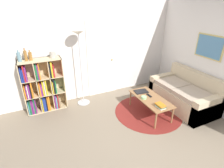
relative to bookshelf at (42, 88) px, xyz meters
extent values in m
plane|color=gray|center=(1.50, -2.50, -0.58)|extent=(14.00, 14.00, 0.00)
cube|color=silver|center=(1.50, 0.22, 0.72)|extent=(7.16, 0.05, 2.60)
cube|color=white|center=(1.58, 0.18, 0.42)|extent=(0.81, 0.02, 2.00)
sphere|color=tan|center=(1.86, 0.16, 0.38)|extent=(0.04, 0.04, 0.04)
cube|color=silver|center=(3.60, -1.15, 0.72)|extent=(0.05, 5.69, 2.60)
cube|color=tan|center=(3.57, -1.37, 0.90)|extent=(0.02, 0.69, 0.53)
cube|color=teal|center=(3.56, -1.37, 0.90)|extent=(0.01, 0.63, 0.47)
cylinder|color=maroon|center=(2.19, -1.18, -0.57)|extent=(1.58, 1.58, 0.01)
cube|color=beige|center=(-0.40, 0.00, 0.05)|extent=(0.02, 0.34, 1.25)
cube|color=beige|center=(0.49, 0.00, 0.05)|extent=(0.02, 0.34, 1.25)
cube|color=beige|center=(0.05, 0.00, 0.67)|extent=(0.91, 0.34, 0.02)
cube|color=beige|center=(0.05, 0.00, -0.57)|extent=(0.91, 0.34, 0.02)
cube|color=beige|center=(0.05, 0.16, 0.05)|extent=(0.91, 0.02, 1.25)
cube|color=beige|center=(-0.10, 0.00, 0.05)|extent=(0.02, 0.32, 1.22)
cube|color=beige|center=(0.19, 0.00, 0.05)|extent=(0.02, 0.32, 1.22)
cube|color=beige|center=(0.05, 0.00, -0.15)|extent=(0.87, 0.32, 0.02)
cube|color=beige|center=(0.05, 0.00, 0.25)|extent=(0.87, 0.32, 0.02)
cube|color=teal|center=(-0.37, -0.05, -0.42)|extent=(0.02, 0.23, 0.28)
cube|color=#196B38|center=(-0.33, -0.03, -0.40)|extent=(0.03, 0.26, 0.31)
cube|color=#7F287A|center=(-0.31, -0.03, -0.40)|extent=(0.02, 0.26, 0.33)
cube|color=#7F287A|center=(-0.27, -0.05, -0.40)|extent=(0.03, 0.23, 0.32)
cube|color=#196B38|center=(-0.25, -0.05, -0.38)|extent=(0.02, 0.23, 0.37)
cube|color=#7F287A|center=(-0.22, -0.05, -0.39)|extent=(0.02, 0.22, 0.33)
cube|color=gold|center=(-0.07, -0.04, -0.40)|extent=(0.02, 0.24, 0.32)
cube|color=navy|center=(-0.04, -0.06, -0.39)|extent=(0.03, 0.21, 0.34)
cube|color=navy|center=(-0.01, -0.03, -0.40)|extent=(0.03, 0.27, 0.33)
cube|color=black|center=(0.02, -0.04, -0.39)|extent=(0.02, 0.24, 0.34)
cube|color=orange|center=(0.05, -0.03, -0.39)|extent=(0.02, 0.26, 0.34)
cube|color=orange|center=(0.09, -0.03, -0.38)|extent=(0.03, 0.26, 0.35)
cube|color=#7F287A|center=(0.22, -0.05, -0.38)|extent=(0.03, 0.22, 0.35)
cube|color=teal|center=(0.25, -0.06, -0.41)|extent=(0.03, 0.21, 0.31)
cube|color=#B21E23|center=(0.28, -0.05, -0.38)|extent=(0.02, 0.23, 0.35)
cube|color=olive|center=(0.32, -0.03, -0.41)|extent=(0.03, 0.27, 0.30)
cube|color=orange|center=(-0.37, -0.05, 0.00)|extent=(0.02, 0.22, 0.29)
cube|color=#7F287A|center=(-0.34, -0.03, 0.00)|extent=(0.02, 0.26, 0.28)
cube|color=silver|center=(-0.32, -0.06, 0.01)|extent=(0.02, 0.21, 0.30)
cube|color=#7F287A|center=(-0.29, -0.03, 0.01)|extent=(0.03, 0.26, 0.31)
cube|color=black|center=(-0.26, -0.06, 0.00)|extent=(0.02, 0.20, 0.28)
cube|color=orange|center=(-0.22, -0.04, 0.04)|extent=(0.03, 0.24, 0.37)
cube|color=orange|center=(-0.06, -0.03, 0.00)|extent=(0.03, 0.26, 0.30)
cube|color=#7F287A|center=(-0.03, -0.03, 0.00)|extent=(0.03, 0.26, 0.28)
cube|color=gold|center=(0.01, -0.04, 0.02)|extent=(0.03, 0.25, 0.33)
cube|color=silver|center=(0.05, -0.05, 0.02)|extent=(0.02, 0.22, 0.34)
cube|color=gold|center=(0.08, -0.04, 0.03)|extent=(0.03, 0.25, 0.36)
cube|color=gold|center=(0.22, -0.05, 0.00)|extent=(0.02, 0.23, 0.30)
cube|color=black|center=(0.25, -0.05, 0.04)|extent=(0.03, 0.22, 0.36)
cube|color=#196B38|center=(0.29, -0.05, 0.00)|extent=(0.03, 0.23, 0.30)
cube|color=navy|center=(-0.37, -0.06, 0.41)|extent=(0.03, 0.21, 0.30)
cube|color=navy|center=(-0.33, -0.03, 0.40)|extent=(0.02, 0.27, 0.29)
cube|color=#B21E23|center=(-0.31, -0.06, 0.44)|extent=(0.03, 0.21, 0.35)
cube|color=#7F287A|center=(-0.27, -0.03, 0.42)|extent=(0.03, 0.26, 0.32)
cube|color=#196B38|center=(-0.06, -0.03, 0.43)|extent=(0.03, 0.27, 0.35)
cube|color=#7F287A|center=(-0.03, -0.04, 0.43)|extent=(0.02, 0.25, 0.33)
cube|color=orange|center=(0.00, -0.05, 0.44)|extent=(0.02, 0.22, 0.35)
cube|color=black|center=(0.22, -0.06, 0.43)|extent=(0.03, 0.20, 0.33)
cube|color=gold|center=(0.26, -0.05, 0.44)|extent=(0.03, 0.22, 0.36)
cube|color=#B21E23|center=(0.29, -0.03, 0.40)|extent=(0.03, 0.26, 0.28)
cylinder|color=#B7B7BC|center=(0.92, -0.12, -0.57)|extent=(0.31, 0.31, 0.01)
cylinder|color=#B7B7BC|center=(0.92, -0.12, 0.34)|extent=(0.02, 0.02, 1.73)
cone|color=white|center=(0.92, -0.12, 1.21)|extent=(0.31, 0.31, 0.10)
cube|color=#CCB793|center=(3.12, -1.29, -0.35)|extent=(0.87, 1.59, 0.45)
cube|color=#CCB793|center=(3.48, -1.29, -0.15)|extent=(0.16, 1.59, 0.86)
cube|color=#CCB793|center=(3.12, -2.01, -0.28)|extent=(0.87, 0.16, 0.59)
cube|color=#CCB793|center=(3.12, -0.58, -0.28)|extent=(0.87, 0.16, 0.59)
cube|color=tan|center=(3.04, -1.61, -0.08)|extent=(0.67, 0.62, 0.10)
cube|color=tan|center=(3.04, -0.98, -0.08)|extent=(0.67, 0.62, 0.10)
cube|color=#996B42|center=(2.18, -1.23, -0.17)|extent=(0.52, 1.09, 0.02)
cylinder|color=#996B42|center=(1.96, -1.74, -0.38)|extent=(0.04, 0.04, 0.39)
cylinder|color=#996B42|center=(1.96, -0.73, -0.38)|extent=(0.04, 0.04, 0.39)
cylinder|color=#996B42|center=(2.40, -1.74, -0.38)|extent=(0.04, 0.04, 0.39)
cylinder|color=#996B42|center=(2.40, -0.73, -0.38)|extent=(0.04, 0.04, 0.39)
cube|color=black|center=(2.16, -0.89, -0.15)|extent=(0.34, 0.26, 0.02)
cylinder|color=#9ED193|center=(2.03, -1.19, -0.14)|extent=(0.12, 0.12, 0.05)
cube|color=silver|center=(2.13, -1.64, -0.15)|extent=(0.14, 0.20, 0.02)
cube|color=#196B38|center=(2.15, -1.63, -0.13)|extent=(0.14, 0.20, 0.02)
cube|color=olive|center=(2.15, -1.64, -0.12)|extent=(0.14, 0.20, 0.01)
cube|color=orange|center=(2.13, -1.63, -0.10)|extent=(0.14, 0.20, 0.02)
cube|color=black|center=(2.21, -1.13, -0.15)|extent=(0.05, 0.16, 0.02)
cylinder|color=#6B93A3|center=(-0.33, 0.01, 0.77)|extent=(0.07, 0.07, 0.20)
cylinder|color=#6B93A3|center=(-0.33, 0.01, 0.90)|extent=(0.03, 0.03, 0.05)
cylinder|color=olive|center=(-0.20, 0.02, 0.79)|extent=(0.06, 0.06, 0.22)
cylinder|color=olive|center=(-0.20, 0.02, 0.92)|extent=(0.02, 0.02, 0.05)
cylinder|color=olive|center=(-0.11, 0.02, 0.76)|extent=(0.07, 0.07, 0.17)
cylinder|color=olive|center=(-0.11, 0.02, 0.87)|extent=(0.03, 0.03, 0.04)
cylinder|color=#B7B2A8|center=(0.34, 0.00, 0.75)|extent=(0.13, 0.13, 0.15)
camera|label=1|loc=(-0.07, -3.97, 1.83)|focal=28.00mm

